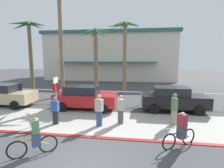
{
  "coord_description": "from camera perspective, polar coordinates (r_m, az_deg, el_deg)",
  "views": [
    {
      "loc": [
        1.98,
        -5.53,
        3.68
      ],
      "look_at": [
        0.29,
        6.0,
        1.98
      ],
      "focal_mm": 28.87,
      "sensor_mm": 36.0,
      "label": 1
    }
  ],
  "objects": [
    {
      "name": "pedestrian_3",
      "position": [
        10.16,
        2.75,
        -8.41
      ],
      "size": [
        0.44,
        0.48,
        1.64
      ],
      "color": "#4C4C51",
      "rests_on": "ground"
    },
    {
      "name": "ground_plane",
      "position": [
        16.09,
        1.03,
        -4.9
      ],
      "size": [
        80.0,
        80.0,
        0.0
      ],
      "primitive_type": "plane",
      "color": "#424447"
    },
    {
      "name": "car_tan_0",
      "position": [
        16.06,
        -30.88,
        -2.95
      ],
      "size": [
        4.4,
        2.02,
        1.69
      ],
      "color": "tan",
      "rests_on": "ground"
    },
    {
      "name": "sidewalk_strip",
      "position": [
        10.59,
        -3.05,
        -11.97
      ],
      "size": [
        44.0,
        4.0,
        0.02
      ],
      "primitive_type": "cube",
      "color": "#ADAAA0",
      "rests_on": "ground"
    },
    {
      "name": "pedestrian_2",
      "position": [
        10.57,
        -17.52,
        -8.35
      ],
      "size": [
        0.42,
        0.34,
        1.57
      ],
      "color": "#232326",
      "rests_on": "ground"
    },
    {
      "name": "rail_fence",
      "position": [
        14.46,
        0.28,
        -3.02
      ],
      "size": [
        26.79,
        0.08,
        1.04
      ],
      "color": "white",
      "rests_on": "ground"
    },
    {
      "name": "curb_paint",
      "position": [
        8.79,
        -5.73,
        -16.39
      ],
      "size": [
        44.0,
        0.24,
        0.03
      ],
      "primitive_type": "cube",
      "color": "maroon",
      "rests_on": "ground"
    },
    {
      "name": "palm_tree_3",
      "position": [
        18.27,
        4.16,
        14.45
      ],
      "size": [
        3.36,
        3.65,
        7.23
      ],
      "color": "#846B4C",
      "rests_on": "ground"
    },
    {
      "name": "pedestrian_0",
      "position": [
        10.54,
        19.09,
        -7.87
      ],
      "size": [
        0.34,
        0.42,
        1.77
      ],
      "color": "gray",
      "rests_on": "ground"
    },
    {
      "name": "palm_tree_0",
      "position": [
        19.0,
        -24.66,
        12.08
      ],
      "size": [
        3.49,
        3.05,
        7.05
      ],
      "color": "brown",
      "rests_on": "ground"
    },
    {
      "name": "palm_tree_1",
      "position": [
        18.04,
        -16.18,
        18.91
      ],
      "size": [
        3.32,
        3.28,
        9.87
      ],
      "color": "#846B4C",
      "rests_on": "ground"
    },
    {
      "name": "car_red_1",
      "position": [
        13.08,
        -8.57,
        -4.18
      ],
      "size": [
        4.4,
        2.02,
        1.69
      ],
      "color": "red",
      "rests_on": "ground"
    },
    {
      "name": "cyclist_yellow_1",
      "position": [
        7.68,
        -23.3,
        -15.28
      ],
      "size": [
        1.53,
        1.08,
        1.5
      ],
      "color": "black",
      "rests_on": "ground"
    },
    {
      "name": "stop_sign_bike_lane",
      "position": [
        11.1,
        -17.29,
        -2.46
      ],
      "size": [
        0.52,
        0.56,
        2.56
      ],
      "color": "gray",
      "rests_on": "ground"
    },
    {
      "name": "car_black_2",
      "position": [
        13.21,
        18.87,
        -4.42
      ],
      "size": [
        4.4,
        2.02,
        1.69
      ],
      "color": "black",
      "rests_on": "ground"
    },
    {
      "name": "cyclist_blue_0",
      "position": [
        8.21,
        20.97,
        -13.58
      ],
      "size": [
        1.53,
        1.08,
        1.5
      ],
      "color": "black",
      "rests_on": "ground"
    },
    {
      "name": "building_backdrop",
      "position": [
        33.39,
        0.1,
        8.84
      ],
      "size": [
        21.76,
        12.44,
        7.92
      ],
      "color": "beige",
      "rests_on": "ground"
    },
    {
      "name": "pedestrian_1",
      "position": [
        9.8,
        -4.1,
        -8.7
      ],
      "size": [
        0.45,
        0.38,
        1.75
      ],
      "color": "#384C7A",
      "rests_on": "ground"
    },
    {
      "name": "palm_tree_2",
      "position": [
        16.02,
        -5.15,
        11.48
      ],
      "size": [
        3.15,
        3.02,
        6.21
      ],
      "color": "#756047",
      "rests_on": "ground"
    }
  ]
}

